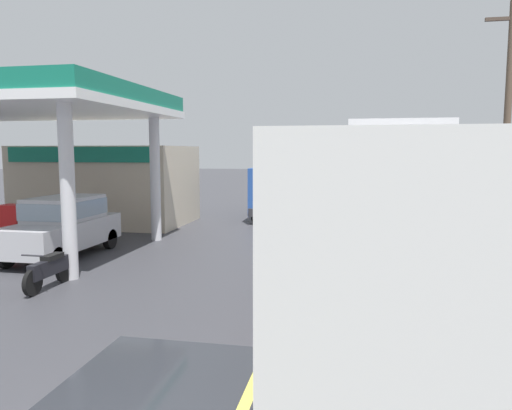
{
  "coord_description": "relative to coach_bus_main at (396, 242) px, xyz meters",
  "views": [
    {
      "loc": [
        1.26,
        -3.92,
        3.19
      ],
      "look_at": [
        -1.5,
        10.0,
        1.6
      ],
      "focal_mm": 33.84,
      "sensor_mm": 36.0,
      "label": 1
    }
  ],
  "objects": [
    {
      "name": "utility_pole_roadside",
      "position": [
        4.63,
        10.66,
        2.64
      ],
      "size": [
        1.8,
        0.24,
        8.35
      ],
      "color": "brown",
      "rests_on": "ground"
    },
    {
      "name": "minibus_opposing_lane",
      "position": [
        -4.12,
        15.23,
        -0.25
      ],
      "size": [
        2.04,
        6.13,
        2.44
      ],
      "color": "#264C9E",
      "rests_on": "ground"
    },
    {
      "name": "car_trailing_behind_bus",
      "position": [
        0.15,
        17.57,
        -0.71
      ],
      "size": [
        1.7,
        4.2,
        1.82
      ],
      "color": "black",
      "rests_on": "ground"
    },
    {
      "name": "gas_station_roadside",
      "position": [
        -11.29,
        9.58,
        0.91
      ],
      "size": [
        9.1,
        11.95,
        5.1
      ],
      "color": "#147259",
      "rests_on": "ground"
    },
    {
      "name": "pedestrian_near_pump",
      "position": [
        -10.52,
        5.06,
        -0.79
      ],
      "size": [
        0.55,
        0.22,
        1.66
      ],
      "color": "#33333F",
      "rests_on": "ground"
    },
    {
      "name": "ground",
      "position": [
        -2.0,
        15.91,
        -1.72
      ],
      "size": [
        120.0,
        120.0,
        0.0
      ],
      "primitive_type": "plane",
      "color": "#38383D"
    },
    {
      "name": "motorcycle_parked_forecourt",
      "position": [
        -7.6,
        1.82,
        -1.28
      ],
      "size": [
        0.55,
        1.8,
        0.92
      ],
      "color": "black",
      "rests_on": "ground"
    },
    {
      "name": "lane_divider_stripe",
      "position": [
        -2.0,
        10.91,
        -1.72
      ],
      "size": [
        0.16,
        50.0,
        0.01
      ],
      "primitive_type": "cube",
      "color": "#D8CC4C",
      "rests_on": "ground"
    },
    {
      "name": "coach_bus_main",
      "position": [
        0.0,
        0.0,
        0.0
      ],
      "size": [
        2.6,
        11.04,
        3.69
      ],
      "color": "white",
      "rests_on": "ground"
    },
    {
      "name": "wet_puddle_patch",
      "position": [
        -2.73,
        -2.45,
        -1.72
      ],
      "size": [
        3.75,
        3.74,
        0.01
      ],
      "primitive_type": "cube",
      "color": "#26282D",
      "rests_on": "ground"
    },
    {
      "name": "car_at_pump",
      "position": [
        -9.24,
        4.96,
        -0.71
      ],
      "size": [
        1.7,
        4.2,
        1.82
      ],
      "color": "#B2B2B7",
      "rests_on": "ground"
    }
  ]
}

